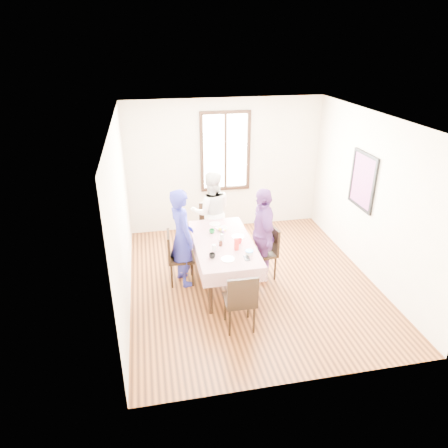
{
  "coord_description": "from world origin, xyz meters",
  "views": [
    {
      "loc": [
        -1.57,
        -5.6,
        3.77
      ],
      "look_at": [
        -0.46,
        0.01,
        1.1
      ],
      "focal_mm": 32.48,
      "sensor_mm": 36.0,
      "label": 1
    }
  ],
  "objects_px": {
    "person_left": "(181,238)",
    "person_right": "(262,234)",
    "chair_left": "(181,258)",
    "chair_near": "(240,300)",
    "chair_right": "(262,253)",
    "dining_table": "(223,263)",
    "chair_far": "(212,228)",
    "person_far": "(212,212)"
  },
  "relations": [
    {
      "from": "dining_table",
      "to": "chair_left",
      "type": "distance_m",
      "value": 0.7
    },
    {
      "from": "chair_far",
      "to": "person_far",
      "type": "bearing_deg",
      "value": 91.21
    },
    {
      "from": "chair_far",
      "to": "person_far",
      "type": "xyz_separation_m",
      "value": [
        0.0,
        -0.02,
        0.34
      ]
    },
    {
      "from": "dining_table",
      "to": "chair_far",
      "type": "height_order",
      "value": "chair_far"
    },
    {
      "from": "chair_left",
      "to": "dining_table",
      "type": "bearing_deg",
      "value": 79.98
    },
    {
      "from": "chair_left",
      "to": "chair_near",
      "type": "relative_size",
      "value": 1.0
    },
    {
      "from": "dining_table",
      "to": "chair_left",
      "type": "bearing_deg",
      "value": 166.8
    },
    {
      "from": "dining_table",
      "to": "chair_far",
      "type": "xyz_separation_m",
      "value": [
        0.0,
        1.16,
        0.08
      ]
    },
    {
      "from": "chair_left",
      "to": "person_far",
      "type": "relative_size",
      "value": 0.57
    },
    {
      "from": "person_far",
      "to": "person_right",
      "type": "distance_m",
      "value": 1.27
    },
    {
      "from": "chair_right",
      "to": "chair_far",
      "type": "bearing_deg",
      "value": 23.33
    },
    {
      "from": "chair_far",
      "to": "chair_near",
      "type": "bearing_deg",
      "value": 91.21
    },
    {
      "from": "dining_table",
      "to": "chair_left",
      "type": "height_order",
      "value": "chair_left"
    },
    {
      "from": "dining_table",
      "to": "person_right",
      "type": "distance_m",
      "value": 0.79
    },
    {
      "from": "dining_table",
      "to": "chair_far",
      "type": "relative_size",
      "value": 1.86
    },
    {
      "from": "person_far",
      "to": "chair_far",
      "type": "bearing_deg",
      "value": -86.95
    },
    {
      "from": "chair_left",
      "to": "person_right",
      "type": "bearing_deg",
      "value": 88.65
    },
    {
      "from": "person_left",
      "to": "person_right",
      "type": "height_order",
      "value": "person_left"
    },
    {
      "from": "chair_right",
      "to": "chair_far",
      "type": "height_order",
      "value": "same"
    },
    {
      "from": "dining_table",
      "to": "person_far",
      "type": "relative_size",
      "value": 1.07
    },
    {
      "from": "chair_right",
      "to": "person_left",
      "type": "xyz_separation_m",
      "value": [
        -1.34,
        0.11,
        0.37
      ]
    },
    {
      "from": "person_far",
      "to": "chair_right",
      "type": "bearing_deg",
      "value": 124.89
    },
    {
      "from": "person_far",
      "to": "person_left",
      "type": "bearing_deg",
      "value": 59.26
    },
    {
      "from": "chair_near",
      "to": "person_left",
      "type": "relative_size",
      "value": 0.55
    },
    {
      "from": "chair_left",
      "to": "chair_far",
      "type": "distance_m",
      "value": 1.21
    },
    {
      "from": "chair_left",
      "to": "person_right",
      "type": "xyz_separation_m",
      "value": [
        1.34,
        -0.11,
        0.35
      ]
    },
    {
      "from": "chair_left",
      "to": "chair_far",
      "type": "xyz_separation_m",
      "value": [
        0.68,
        1.01,
        0.0
      ]
    },
    {
      "from": "chair_near",
      "to": "chair_left",
      "type": "bearing_deg",
      "value": 117.94
    },
    {
      "from": "person_far",
      "to": "person_right",
      "type": "height_order",
      "value": "person_right"
    },
    {
      "from": "person_left",
      "to": "person_right",
      "type": "distance_m",
      "value": 1.32
    },
    {
      "from": "chair_left",
      "to": "person_far",
      "type": "distance_m",
      "value": 1.24
    },
    {
      "from": "chair_right",
      "to": "chair_near",
      "type": "relative_size",
      "value": 1.0
    },
    {
      "from": "chair_far",
      "to": "person_far",
      "type": "height_order",
      "value": "person_far"
    },
    {
      "from": "dining_table",
      "to": "person_far",
      "type": "distance_m",
      "value": 1.22
    },
    {
      "from": "chair_far",
      "to": "chair_near",
      "type": "relative_size",
      "value": 1.0
    },
    {
      "from": "chair_far",
      "to": "chair_near",
      "type": "height_order",
      "value": "same"
    },
    {
      "from": "person_far",
      "to": "chair_left",
      "type": "bearing_deg",
      "value": 58.54
    },
    {
      "from": "chair_left",
      "to": "chair_right",
      "type": "relative_size",
      "value": 1.0
    },
    {
      "from": "chair_right",
      "to": "chair_near",
      "type": "bearing_deg",
      "value": 142.91
    },
    {
      "from": "chair_right",
      "to": "person_left",
      "type": "height_order",
      "value": "person_left"
    },
    {
      "from": "person_far",
      "to": "chair_near",
      "type": "bearing_deg",
      "value": 93.05
    },
    {
      "from": "chair_near",
      "to": "person_right",
      "type": "xyz_separation_m",
      "value": [
        0.66,
        1.22,
        0.35
      ]
    }
  ]
}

